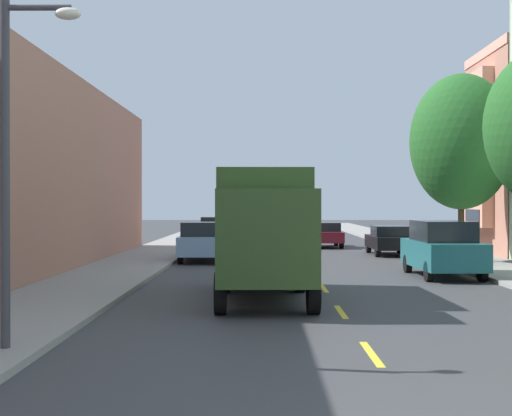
{
  "coord_description": "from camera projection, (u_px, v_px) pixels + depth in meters",
  "views": [
    {
      "loc": [
        -1.85,
        -5.99,
        2.54
      ],
      "look_at": [
        -2.04,
        19.15,
        2.38
      ],
      "focal_mm": 54.18,
      "sensor_mm": 36.0,
      "label": 1
    }
  ],
  "objects": [
    {
      "name": "street_lamp",
      "position": [
        15.0,
        142.0,
        12.76
      ],
      "size": [
        1.35,
        0.28,
        5.78
      ],
      "color": "#38383D",
      "rests_on": "sidewalk_left"
    },
    {
      "name": "parked_pickup_orange",
      "position": [
        218.0,
        232.0,
        46.02
      ],
      "size": [
        2.05,
        5.32,
        1.73
      ],
      "color": "orange",
      "rests_on": "ground_plane"
    },
    {
      "name": "parked_hatchback_forest",
      "position": [
        227.0,
        229.0,
        54.01
      ],
      "size": [
        1.78,
        4.02,
        1.5
      ],
      "color": "#194C28",
      "rests_on": "ground_plane"
    },
    {
      "name": "delivery_box_truck",
      "position": [
        263.0,
        226.0,
        20.68
      ],
      "size": [
        2.57,
        7.58,
        3.42
      ],
      "color": "#2D471E",
      "rests_on": "ground_plane"
    },
    {
      "name": "parked_pickup_sky",
      "position": [
        204.0,
        242.0,
        33.8
      ],
      "size": [
        2.08,
        5.33,
        1.73
      ],
      "color": "#7A9EC6",
      "rests_on": "ground_plane"
    },
    {
      "name": "parked_sedan_black",
      "position": [
        389.0,
        240.0,
        37.79
      ],
      "size": [
        1.81,
        4.5,
        1.43
      ],
      "color": "black",
      "rests_on": "ground_plane"
    },
    {
      "name": "sidewalk_right",
      "position": [
        465.0,
        259.0,
        33.94
      ],
      "size": [
        3.2,
        120.0,
        0.14
      ],
      "primitive_type": "cube",
      "color": "gray",
      "rests_on": "ground_plane"
    },
    {
      "name": "parked_suv_teal",
      "position": [
        443.0,
        248.0,
        26.55
      ],
      "size": [
        2.05,
        4.84,
        1.93
      ],
      "color": "#195B60",
      "rests_on": "ground_plane"
    },
    {
      "name": "sidewalk_left",
      "position": [
        143.0,
        259.0,
        34.04
      ],
      "size": [
        3.2,
        120.0,
        0.14
      ],
      "primitive_type": "cube",
      "color": "gray",
      "rests_on": "ground_plane"
    },
    {
      "name": "ground_plane",
      "position": [
        301.0,
        258.0,
        35.99
      ],
      "size": [
        160.0,
        160.0,
        0.0
      ],
      "primitive_type": "plane",
      "color": "#38383A"
    },
    {
      "name": "lane_centerline_dashes",
      "position": [
        308.0,
        267.0,
        30.49
      ],
      "size": [
        0.14,
        47.2,
        0.01
      ],
      "color": "yellow",
      "rests_on": "ground_plane"
    },
    {
      "name": "moving_burgundy_sedan",
      "position": [
        325.0,
        234.0,
        44.41
      ],
      "size": [
        1.8,
        4.5,
        1.43
      ],
      "color": "maroon",
      "rests_on": "ground_plane"
    },
    {
      "name": "street_tree_third",
      "position": [
        461.0,
        142.0,
        31.86
      ],
      "size": [
        4.23,
        4.23,
        7.76
      ],
      "color": "#47331E",
      "rests_on": "sidewalk_right"
    }
  ]
}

